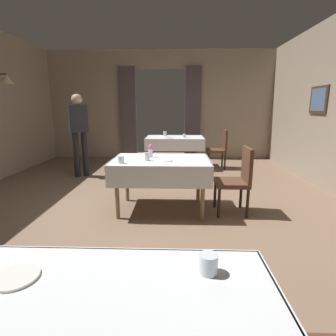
{
  "coord_description": "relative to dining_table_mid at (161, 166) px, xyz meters",
  "views": [
    {
      "loc": [
        0.48,
        -3.61,
        1.47
      ],
      "look_at": [
        0.35,
        0.39,
        0.54
      ],
      "focal_mm": 28.44,
      "sensor_mm": 36.0,
      "label": 1
    }
  ],
  "objects": [
    {
      "name": "glass_near_b",
      "position": [
        0.36,
        -2.61,
        0.14
      ],
      "size": [
        0.08,
        0.08,
        0.09
      ],
      "primitive_type": "cylinder",
      "color": "silver",
      "rests_on": "dining_table_near"
    },
    {
      "name": "dining_table_far",
      "position": [
        0.17,
        2.81,
        0.0
      ],
      "size": [
        1.39,
        0.89,
        0.75
      ],
      "color": "olive",
      "rests_on": "ground"
    },
    {
      "name": "dining_table_mid",
      "position": [
        0.0,
        0.0,
        0.0
      ],
      "size": [
        1.36,
        0.94,
        0.75
      ],
      "color": "olive",
      "rests_on": "ground"
    },
    {
      "name": "plate_far_a",
      "position": [
        0.03,
        2.56,
        0.1
      ],
      "size": [
        0.21,
        0.21,
        0.01
      ],
      "primitive_type": "cylinder",
      "color": "white",
      "rests_on": "dining_table_far"
    },
    {
      "name": "wall_back",
      "position": [
        -0.26,
        4.13,
        0.86
      ],
      "size": [
        6.4,
        0.27,
        3.0
      ],
      "color": "gray",
      "rests_on": "ground"
    },
    {
      "name": "plate_mid_b",
      "position": [
        0.08,
        -0.12,
        0.1
      ],
      "size": [
        0.18,
        0.18,
        0.01
      ],
      "primitive_type": "cylinder",
      "color": "white",
      "rests_on": "dining_table_mid"
    },
    {
      "name": "glass_far_c",
      "position": [
        -0.08,
        3.0,
        0.16
      ],
      "size": [
        0.08,
        0.08,
        0.12
      ],
      "primitive_type": "cylinder",
      "color": "silver",
      "rests_on": "dining_table_far"
    },
    {
      "name": "glass_mid_c",
      "position": [
        -0.5,
        -0.29,
        0.14
      ],
      "size": [
        0.08,
        0.08,
        0.09
      ],
      "primitive_type": "cylinder",
      "color": "silver",
      "rests_on": "dining_table_mid"
    },
    {
      "name": "flower_vase_mid",
      "position": [
        -0.16,
        0.15,
        0.2
      ],
      "size": [
        0.07,
        0.07,
        0.19
      ],
      "color": "silver",
      "rests_on": "dining_table_mid"
    },
    {
      "name": "ground",
      "position": [
        -0.26,
        -0.05,
        -0.65
      ],
      "size": [
        10.08,
        10.08,
        0.0
      ],
      "primitive_type": "plane",
      "color": "#7A604C"
    },
    {
      "name": "glass_mid_d",
      "position": [
        -0.18,
        -0.13,
        0.16
      ],
      "size": [
        0.07,
        0.07,
        0.11
      ],
      "primitive_type": "cylinder",
      "color": "silver",
      "rests_on": "dining_table_mid"
    },
    {
      "name": "glass_far_b",
      "position": [
        0.4,
        2.72,
        0.14
      ],
      "size": [
        0.06,
        0.06,
        0.09
      ],
      "primitive_type": "cylinder",
      "color": "silver",
      "rests_on": "dining_table_far"
    },
    {
      "name": "plate_near_a",
      "position": [
        -0.46,
        -2.68,
        0.1
      ],
      "size": [
        0.2,
        0.2,
        0.01
      ],
      "primitive_type": "cylinder",
      "color": "white",
      "rests_on": "dining_table_near"
    },
    {
      "name": "person_waiter_by_doorway",
      "position": [
        -1.82,
        1.84,
        0.37
      ],
      "size": [
        0.42,
        0.36,
        1.72
      ],
      "color": "black",
      "rests_on": "ground"
    },
    {
      "name": "chair_far_right",
      "position": [
        1.25,
        2.72,
        -0.14
      ],
      "size": [
        0.44,
        0.44,
        0.93
      ],
      "color": "black",
      "rests_on": "ground"
    },
    {
      "name": "chair_mid_right",
      "position": [
        1.06,
        -0.08,
        -0.14
      ],
      "size": [
        0.44,
        0.44,
        0.93
      ],
      "color": "black",
      "rests_on": "ground"
    }
  ]
}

